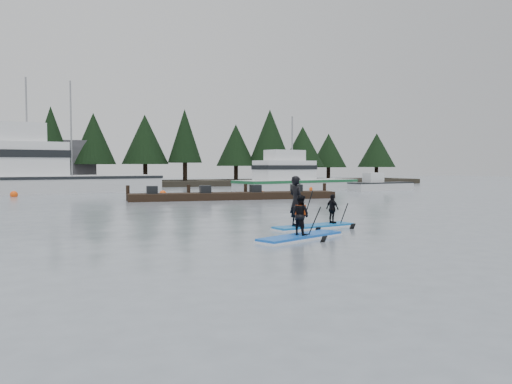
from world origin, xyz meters
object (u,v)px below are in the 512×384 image
object	(u,v)px
floating_dock	(234,196)
fishing_boat_medium	(294,184)
paddleboard_duo	(309,210)
paddleboard_solo	(300,224)
fishing_boat_large	(33,183)

from	to	relation	value
floating_dock	fishing_boat_medium	bearing A→B (deg)	52.83
fishing_boat_medium	paddleboard_duo	bearing A→B (deg)	-128.38
fishing_boat_medium	paddleboard_solo	world-z (taller)	fishing_boat_medium
paddleboard_solo	fishing_boat_large	bearing A→B (deg)	82.88
fishing_boat_large	paddleboard_duo	world-z (taller)	fishing_boat_large
paddleboard_solo	fishing_boat_medium	bearing A→B (deg)	41.53
fishing_boat_large	paddleboard_solo	world-z (taller)	fishing_boat_large
fishing_boat_large	paddleboard_duo	size ratio (longest dim) A/B	6.04
floating_dock	paddleboard_duo	bearing A→B (deg)	-94.03
fishing_boat_medium	floating_dock	xyz separation A→B (m)	(-9.43, -10.54, -0.29)
fishing_boat_large	floating_dock	xyz separation A→B (m)	(13.32, -13.77, -0.60)
paddleboard_solo	paddleboard_duo	distance (m)	2.64
fishing_boat_medium	floating_dock	size ratio (longest dim) A/B	0.92
paddleboard_duo	floating_dock	bearing A→B (deg)	69.60
fishing_boat_large	floating_dock	bearing A→B (deg)	-55.58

